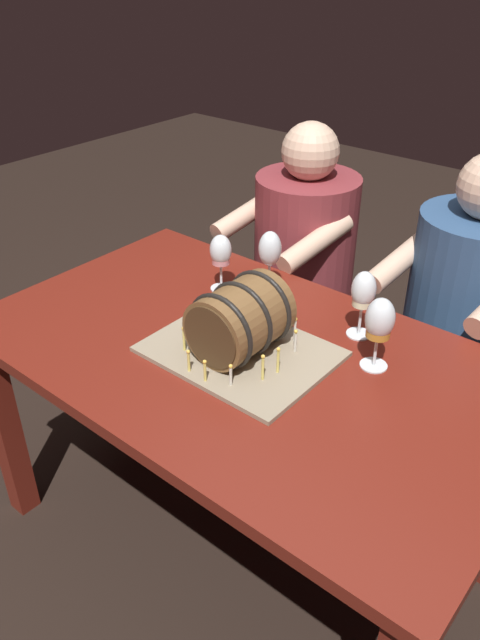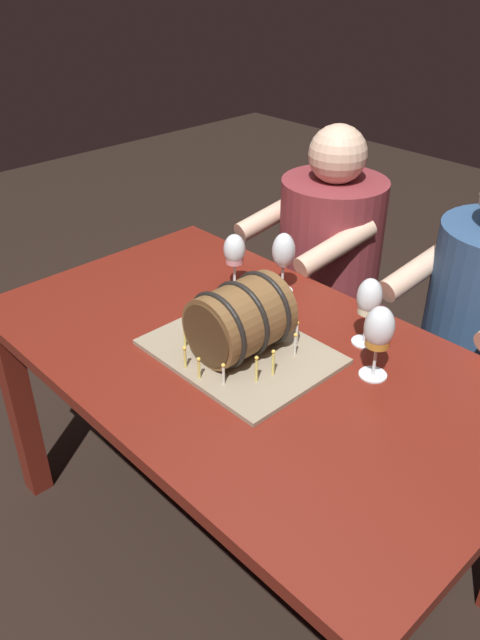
# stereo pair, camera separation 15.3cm
# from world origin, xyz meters

# --- Properties ---
(ground_plane) EXTENTS (8.00, 8.00, 0.00)m
(ground_plane) POSITION_xyz_m (0.00, 0.00, 0.00)
(ground_plane) COLOR black
(dining_table) EXTENTS (1.44, 0.85, 0.73)m
(dining_table) POSITION_xyz_m (0.00, 0.00, 0.63)
(dining_table) COLOR maroon
(dining_table) RESTS_ON ground
(barrel_cake) EXTENTS (0.45, 0.35, 0.20)m
(barrel_cake) POSITION_xyz_m (-0.00, -0.02, 0.82)
(barrel_cake) COLOR gray
(barrel_cake) RESTS_ON dining_table
(wine_glass_rose) EXTENTS (0.07, 0.07, 0.18)m
(wine_glass_rose) POSITION_xyz_m (-0.26, 0.21, 0.85)
(wine_glass_rose) COLOR white
(wine_glass_rose) RESTS_ON dining_table
(wine_glass_empty) EXTENTS (0.07, 0.07, 0.19)m
(wine_glass_empty) POSITION_xyz_m (-0.15, 0.30, 0.86)
(wine_glass_empty) COLOR white
(wine_glass_empty) RESTS_ON dining_table
(wine_glass_amber) EXTENTS (0.07, 0.07, 0.19)m
(wine_glass_amber) POSITION_xyz_m (0.29, 0.15, 0.86)
(wine_glass_amber) COLOR white
(wine_glass_amber) RESTS_ON dining_table
(wine_glass_white) EXTENTS (0.07, 0.07, 0.19)m
(wine_glass_white) POSITION_xyz_m (0.19, 0.26, 0.86)
(wine_glass_white) COLOR white
(wine_glass_white) RESTS_ON dining_table
(person_seated_left) EXTENTS (0.45, 0.53, 1.13)m
(person_seated_left) POSITION_xyz_m (-0.31, 0.72, 0.54)
(person_seated_left) COLOR #4C1B1E
(person_seated_left) RESTS_ON ground
(person_seated_right) EXTENTS (0.44, 0.52, 1.15)m
(person_seated_right) POSITION_xyz_m (0.31, 0.72, 0.54)
(person_seated_right) COLOR #1B2D46
(person_seated_right) RESTS_ON ground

